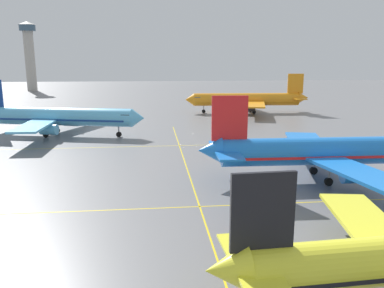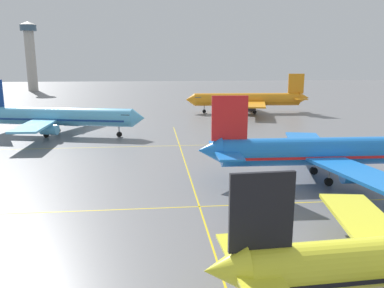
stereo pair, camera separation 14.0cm
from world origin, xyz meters
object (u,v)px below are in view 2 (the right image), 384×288
Objects in this scene: airliner_third_row at (57,117)px; control_tower at (30,51)px; airliner_second_row at (333,152)px; airliner_far_left_stand at (249,100)px.

control_tower is at bearing 108.14° from airliner_third_row.
airliner_second_row is 194.46m from control_tower.
airliner_third_row is 62.42m from airliner_far_left_stand.
airliner_second_row is at bearing -39.22° from airliner_third_row.
airliner_third_row reaches higher than airliner_second_row.
airliner_far_left_stand is 139.29m from control_tower.
airliner_second_row is 61.32m from airliner_third_row.
airliner_second_row is 1.08× the size of control_tower.
airliner_far_left_stand reaches higher than airliner_second_row.
airliner_third_row is 1.00× the size of airliner_far_left_stand.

